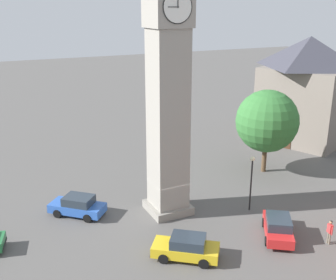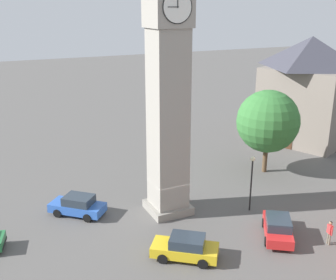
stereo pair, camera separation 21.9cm
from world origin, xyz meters
name	(u,v)px [view 1 (the left image)]	position (x,y,z in m)	size (l,w,h in m)	color
ground_plane	(168,211)	(0.00, 0.00, 0.00)	(200.00, 200.00, 0.00)	#565451
clock_tower	(168,23)	(0.00, 0.00, 13.85)	(3.64, 3.64, 23.59)	gray
car_blue_kerb	(186,247)	(1.75, 6.12, 0.76)	(4.30, 3.85, 1.53)	gold
car_silver_kerb	(78,206)	(6.36, -2.37, 0.76)	(4.18, 4.04, 1.53)	#2D5BB7
car_red_corner	(278,227)	(-5.01, 6.66, 0.76)	(3.72, 4.36, 1.53)	red
pedestrian	(330,230)	(-7.49, 8.79, 1.01)	(0.30, 0.55, 1.69)	#706656
tree	(267,121)	(-11.63, -3.14, 4.92)	(5.75, 5.75, 7.81)	brown
building_terrace_right	(306,89)	(-21.57, -8.77, 6.04)	(10.85, 11.56, 11.85)	slate
lamp_post	(252,174)	(-5.68, 2.64, 2.99)	(0.36, 0.36, 4.39)	black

